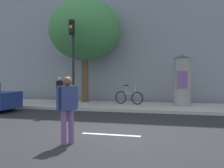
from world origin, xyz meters
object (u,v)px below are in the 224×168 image
traffic_light (72,49)px  poster_column (182,80)px  street_tree (85,30)px  bicycle_leaning (129,97)px  pedestrian_near_pole (67,104)px  pedestrian_with_bag (60,88)px

traffic_light → poster_column: (5.44, 2.24, -1.59)m
poster_column → street_tree: bearing=174.1°
bicycle_leaning → pedestrian_near_pole: bearing=-89.1°
poster_column → pedestrian_with_bag: size_ratio=1.79×
traffic_light → pedestrian_near_pole: traffic_light is taller
traffic_light → pedestrian_with_bag: bearing=136.2°
traffic_light → poster_column: bearing=22.4°
pedestrian_near_pole → bicycle_leaning: pedestrian_near_pole is taller
poster_column → pedestrian_near_pole: 9.29m
bicycle_leaning → street_tree: bearing=166.9°
pedestrian_near_pole → poster_column: bearing=72.5°
street_tree → pedestrian_with_bag: bearing=-121.6°
traffic_light → bicycle_leaning: traffic_light is taller
poster_column → bicycle_leaning: (-2.93, -0.07, -1.01)m
traffic_light → street_tree: (-0.38, 2.84, 1.42)m
street_tree → bicycle_leaning: (2.89, -0.67, -4.02)m
poster_column → pedestrian_with_bag: poster_column is taller
poster_column → traffic_light: bearing=-157.6°
traffic_light → pedestrian_near_pole: 7.42m
street_tree → pedestrian_with_bag: (-0.96, -1.56, -3.52)m
poster_column → bicycle_leaning: size_ratio=1.60×
pedestrian_with_bag → bicycle_leaning: pedestrian_with_bag is taller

